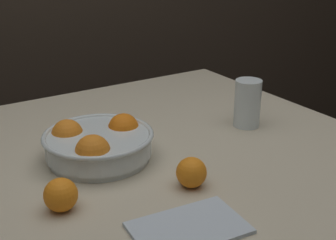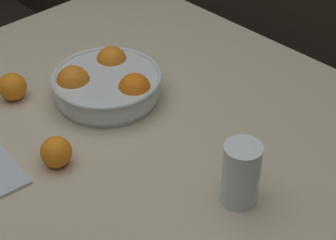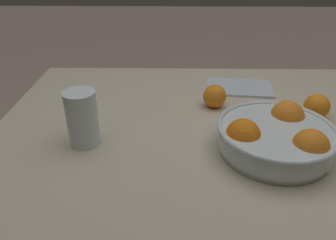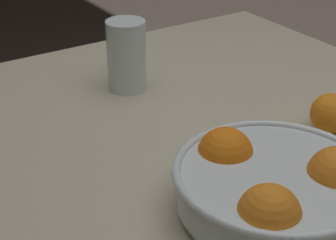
% 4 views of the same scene
% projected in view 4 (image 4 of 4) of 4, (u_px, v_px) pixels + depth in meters
% --- Properties ---
extents(dining_table, '(1.23, 1.08, 0.78)m').
position_uv_depth(dining_table, '(228.00, 214.00, 0.88)').
color(dining_table, '#B7AD93').
rests_on(dining_table, ground_plane).
extents(fruit_bowl, '(0.27, 0.27, 0.10)m').
position_uv_depth(fruit_bowl, '(275.00, 187.00, 0.74)').
color(fruit_bowl, silver).
rests_on(fruit_bowl, dining_table).
extents(juice_glass, '(0.08, 0.08, 0.14)m').
position_uv_depth(juice_glass, '(127.00, 59.00, 1.08)').
color(juice_glass, '#F4A314').
rests_on(juice_glass, dining_table).
extents(orange_loose_front, '(0.07, 0.07, 0.07)m').
position_uv_depth(orange_loose_front, '(331.00, 113.00, 0.94)').
color(orange_loose_front, orange).
rests_on(orange_loose_front, dining_table).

